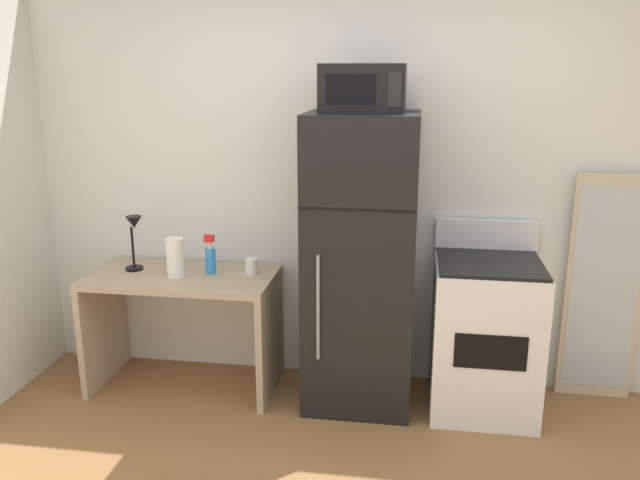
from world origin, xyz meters
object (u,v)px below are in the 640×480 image
oven_range (485,335)px  spray_bottle (210,258)px  desk (184,309)px  paper_towel_roll (176,258)px  coffee_mug (252,266)px  desk_lamp (134,234)px  refrigerator (360,263)px  microwave (363,88)px  leaning_mirror (603,289)px

oven_range → spray_bottle: bearing=178.4°
desk → paper_towel_roll: paper_towel_roll is taller
spray_bottle → coffee_mug: (0.25, 0.04, -0.05)m
desk_lamp → spray_bottle: bearing=2.0°
desk → refrigerator: size_ratio=0.66×
desk → oven_range: oven_range is taller
coffee_mug → paper_towel_roll: size_ratio=0.40×
microwave → leaning_mirror: 1.89m
desk_lamp → oven_range: (2.16, -0.03, -0.52)m
paper_towel_roll → refrigerator: size_ratio=0.14×
desk → spray_bottle: (0.17, 0.05, 0.33)m
desk_lamp → microwave: (1.42, -0.05, 0.89)m
spray_bottle → microwave: microwave is taller
desk → leaning_mirror: (2.56, 0.26, 0.18)m
spray_bottle → refrigerator: size_ratio=0.14×
desk → microwave: size_ratio=2.51×
leaning_mirror → paper_towel_roll: bearing=-173.4°
desk_lamp → oven_range: 2.23m
desk_lamp → paper_towel_roll: bearing=-14.1°
spray_bottle → microwave: bearing=-4.3°
coffee_mug → leaning_mirror: bearing=4.5°
coffee_mug → oven_range: size_ratio=0.09×
spray_bottle → paper_towel_roll: 0.21m
desk → oven_range: (1.85, 0.00, -0.06)m
paper_towel_roll → spray_bottle: bearing=25.4°
desk → oven_range: size_ratio=1.05×
refrigerator → oven_range: 0.85m
coffee_mug → microwave: size_ratio=0.21×
coffee_mug → microwave: microwave is taller
refrigerator → microwave: 1.01m
spray_bottle → coffee_mug: bearing=8.8°
desk → oven_range: bearing=0.1°
desk_lamp → leaning_mirror: bearing=4.5°
paper_towel_roll → desk: bearing=67.7°
spray_bottle → leaning_mirror: bearing=5.0°
refrigerator → leaning_mirror: 1.48m
desk → spray_bottle: spray_bottle is taller
microwave → paper_towel_roll: bearing=-179.0°
leaning_mirror → oven_range: bearing=-160.1°
desk_lamp → microwave: bearing=-2.2°
spray_bottle → refrigerator: (0.94, -0.05, 0.03)m
coffee_mug → oven_range: bearing=-3.4°
spray_bottle → desk_lamp: bearing=-178.0°
coffee_mug → paper_towel_roll: paper_towel_roll is taller
desk → coffee_mug: (0.43, 0.09, 0.27)m
microwave → coffee_mug: bearing=170.9°
paper_towel_roll → leaning_mirror: bearing=6.6°
spray_bottle → leaning_mirror: 2.40m
desk_lamp → leaning_mirror: leaning_mirror is taller
spray_bottle → refrigerator: bearing=-3.0°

